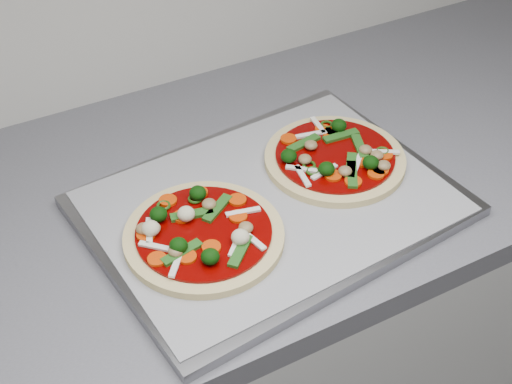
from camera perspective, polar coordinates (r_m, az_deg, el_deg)
name	(u,v)px	position (r m, az deg, el deg)	size (l,w,h in m)	color
base_cabinet	(354,316)	(1.50, 7.82, -9.81)	(3.60, 0.60, 0.86)	silver
countertop	(378,140)	(1.19, 9.73, 4.09)	(3.60, 0.60, 0.04)	slate
baking_tray	(271,206)	(1.01, 1.21, -1.12)	(0.50, 0.37, 0.02)	gray
parchment	(271,201)	(1.00, 1.22, -0.73)	(0.48, 0.35, 0.00)	#9F9FA5
pizza_left	(201,234)	(0.94, -4.38, -3.33)	(0.22, 0.22, 0.04)	#E2C785
pizza_right	(336,158)	(1.07, 6.38, 2.75)	(0.26, 0.26, 0.04)	#E2C785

